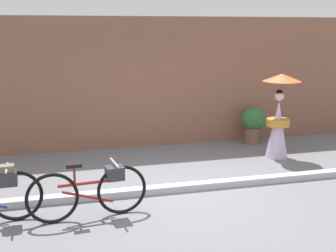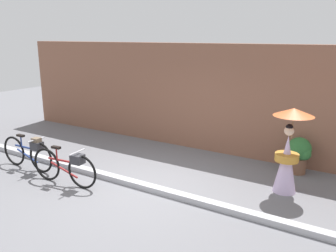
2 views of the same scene
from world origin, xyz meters
The scene contains 6 objects.
ground_plane centered at (0.00, 0.00, 0.00)m, with size 30.00×30.00×0.00m, color slate.
building_wall centered at (0.00, 3.29, 1.51)m, with size 14.00×0.40×3.02m, color brown.
sidewalk_curb centered at (0.00, 0.00, 0.06)m, with size 14.00×0.20×0.12m, color #B2B2B7.
bicycle_near_officer centered at (-1.55, -0.73, 0.43)m, with size 1.78×0.48×0.86m.
person_with_parasol centered at (2.66, 1.48, 0.92)m, with size 0.81×0.81×1.81m.
potted_plant_by_door centered at (2.67, 2.69, 0.51)m, with size 0.58×0.56×0.89m.
Camera 1 is at (-2.06, -6.96, 2.75)m, focal length 47.49 mm.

